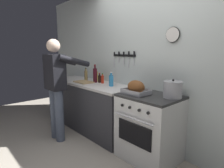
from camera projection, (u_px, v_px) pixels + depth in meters
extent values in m
cube|color=silver|center=(154.00, 63.00, 2.80)|extent=(6.00, 0.10, 2.60)
cube|color=black|center=(124.00, 55.00, 3.16)|extent=(0.51, 0.02, 0.04)
cube|color=silver|center=(114.00, 62.00, 3.35)|extent=(0.02, 0.00, 0.20)
cube|color=black|center=(114.00, 54.00, 3.32)|extent=(0.02, 0.02, 0.08)
cube|color=silver|center=(119.00, 60.00, 3.25)|extent=(0.02, 0.00, 0.11)
cube|color=black|center=(119.00, 54.00, 3.23)|extent=(0.02, 0.02, 0.08)
cube|color=silver|center=(124.00, 61.00, 3.17)|extent=(0.02, 0.00, 0.14)
cube|color=black|center=(124.00, 54.00, 3.15)|extent=(0.02, 0.02, 0.08)
cube|color=silver|center=(129.00, 63.00, 3.09)|extent=(0.02, 0.00, 0.19)
cube|color=black|center=(129.00, 54.00, 3.06)|extent=(0.02, 0.02, 0.09)
cube|color=silver|center=(134.00, 61.00, 3.00)|extent=(0.01, 0.00, 0.14)
cube|color=black|center=(134.00, 54.00, 2.98)|extent=(0.02, 0.02, 0.09)
cylinder|color=white|center=(173.00, 35.00, 2.45)|extent=(0.19, 0.02, 0.19)
torus|color=black|center=(173.00, 35.00, 2.45)|extent=(0.20, 0.02, 0.20)
cube|color=#38383D|center=(89.00, 106.00, 3.60)|extent=(2.00, 0.62, 0.86)
cube|color=silver|center=(89.00, 83.00, 3.52)|extent=(2.03, 0.65, 0.04)
cube|color=white|center=(149.00, 128.00, 2.56)|extent=(0.76, 0.62, 0.87)
cube|color=black|center=(134.00, 134.00, 2.35)|extent=(0.53, 0.01, 0.28)
cube|color=#2D2D2D|center=(150.00, 96.00, 2.48)|extent=(0.76, 0.62, 0.03)
cylinder|color=black|center=(122.00, 105.00, 2.44)|extent=(0.04, 0.02, 0.04)
cylinder|color=black|center=(130.00, 107.00, 2.34)|extent=(0.04, 0.02, 0.04)
cylinder|color=black|center=(139.00, 110.00, 2.23)|extent=(0.04, 0.02, 0.04)
cylinder|color=black|center=(148.00, 113.00, 2.13)|extent=(0.04, 0.02, 0.04)
cylinder|color=silver|center=(133.00, 119.00, 2.29)|extent=(0.61, 0.02, 0.02)
cylinder|color=#4C566B|center=(55.00, 113.00, 3.19)|extent=(0.14, 0.14, 0.86)
cylinder|color=#4C566B|center=(60.00, 116.00, 3.06)|extent=(0.14, 0.14, 0.86)
cube|color=black|center=(55.00, 72.00, 3.00)|extent=(0.38, 0.22, 0.56)
sphere|color=beige|center=(53.00, 46.00, 2.92)|extent=(0.21, 0.21, 0.21)
cylinder|color=black|center=(62.00, 60.00, 3.28)|extent=(0.09, 0.55, 0.22)
cylinder|color=black|center=(74.00, 61.00, 2.97)|extent=(0.09, 0.55, 0.22)
cube|color=#B7B7BC|center=(136.00, 94.00, 2.54)|extent=(0.34, 0.25, 0.01)
cube|color=#B7B7BC|center=(130.00, 93.00, 2.45)|extent=(0.34, 0.01, 0.05)
cube|color=#B7B7BC|center=(142.00, 90.00, 2.62)|extent=(0.34, 0.01, 0.05)
cube|color=#B7B7BC|center=(127.00, 89.00, 2.66)|extent=(0.01, 0.25, 0.05)
cube|color=#B7B7BC|center=(146.00, 93.00, 2.41)|extent=(0.01, 0.25, 0.05)
ellipsoid|color=brown|center=(136.00, 87.00, 2.52)|extent=(0.26, 0.19, 0.18)
cylinder|color=#B7B7BC|center=(173.00, 90.00, 2.34)|extent=(0.23, 0.23, 0.20)
cylinder|color=#B2B2B7|center=(173.00, 82.00, 2.32)|extent=(0.24, 0.24, 0.01)
sphere|color=black|center=(173.00, 80.00, 2.31)|extent=(0.03, 0.03, 0.03)
cube|color=tan|center=(84.00, 82.00, 3.45)|extent=(0.36, 0.24, 0.02)
cylinder|color=#997F4C|center=(86.00, 76.00, 3.66)|extent=(0.06, 0.06, 0.19)
cylinder|color=#997F4C|center=(86.00, 70.00, 3.64)|extent=(0.03, 0.03, 0.04)
cylinder|color=black|center=(86.00, 68.00, 3.63)|extent=(0.03, 0.03, 0.01)
cylinder|color=red|center=(102.00, 80.00, 3.36)|extent=(0.05, 0.05, 0.13)
cylinder|color=red|center=(102.00, 75.00, 3.35)|extent=(0.02, 0.02, 0.03)
cylinder|color=#197219|center=(102.00, 74.00, 3.34)|extent=(0.03, 0.03, 0.01)
cylinder|color=#47141E|center=(95.00, 75.00, 3.44)|extent=(0.07, 0.07, 0.26)
cylinder|color=#47141E|center=(95.00, 67.00, 3.41)|extent=(0.03, 0.03, 0.06)
cylinder|color=maroon|center=(95.00, 65.00, 3.41)|extent=(0.04, 0.04, 0.01)
cylinder|color=black|center=(100.00, 79.00, 3.43)|extent=(0.05, 0.05, 0.13)
cylinder|color=black|center=(100.00, 75.00, 3.42)|extent=(0.02, 0.02, 0.03)
cylinder|color=#B21919|center=(100.00, 73.00, 3.41)|extent=(0.03, 0.03, 0.01)
cylinder|color=gold|center=(96.00, 77.00, 3.56)|extent=(0.07, 0.07, 0.19)
cylinder|color=gold|center=(96.00, 71.00, 3.54)|extent=(0.03, 0.03, 0.04)
cylinder|color=black|center=(96.00, 69.00, 3.53)|extent=(0.03, 0.03, 0.01)
cylinder|color=#338CCC|center=(111.00, 81.00, 3.09)|extent=(0.08, 0.08, 0.18)
cylinder|color=#338CCC|center=(111.00, 74.00, 3.07)|extent=(0.03, 0.03, 0.04)
cylinder|color=white|center=(111.00, 73.00, 3.06)|extent=(0.04, 0.04, 0.01)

